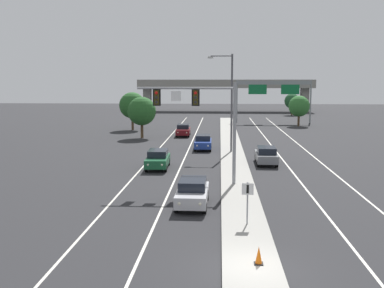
{
  "coord_description": "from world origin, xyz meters",
  "views": [
    {
      "loc": [
        -1.34,
        -17.51,
        7.5
      ],
      "look_at": [
        -3.2,
        13.25,
        3.2
      ],
      "focal_mm": 42.86,
      "sensor_mm": 36.0,
      "label": 1
    }
  ],
  "objects_px": {
    "traffic_cone_median_nose": "(259,255)",
    "highway_sign_gantry": "(274,88)",
    "tree_far_right_b": "(292,101)",
    "tree_far_left_c": "(132,105)",
    "overhead_signal_mast": "(203,111)",
    "tree_far_left_b": "(142,111)",
    "median_sign_post": "(248,197)",
    "car_oncoming_blue": "(203,142)",
    "car_oncoming_darkred": "(183,130)",
    "car_oncoming_silver": "(193,192)",
    "car_receding_grey": "(266,155)",
    "street_lamp_median": "(230,97)",
    "car_oncoming_green": "(158,159)",
    "tree_far_right_c": "(299,106)"
  },
  "relations": [
    {
      "from": "street_lamp_median",
      "to": "car_oncoming_green",
      "type": "relative_size",
      "value": 2.22
    },
    {
      "from": "highway_sign_gantry",
      "to": "car_oncoming_silver",
      "type": "bearing_deg",
      "value": -101.35
    },
    {
      "from": "tree_far_right_c",
      "to": "tree_far_right_b",
      "type": "height_order",
      "value": "tree_far_right_c"
    },
    {
      "from": "highway_sign_gantry",
      "to": "tree_far_right_c",
      "type": "height_order",
      "value": "highway_sign_gantry"
    },
    {
      "from": "tree_far_right_c",
      "to": "traffic_cone_median_nose",
      "type": "bearing_deg",
      "value": -101.04
    },
    {
      "from": "car_oncoming_silver",
      "to": "car_receding_grey",
      "type": "distance_m",
      "value": 15.31
    },
    {
      "from": "median_sign_post",
      "to": "car_oncoming_silver",
      "type": "xyz_separation_m",
      "value": [
        -3.05,
        3.88,
        -0.77
      ]
    },
    {
      "from": "car_oncoming_green",
      "to": "tree_far_right_b",
      "type": "distance_m",
      "value": 65.26
    },
    {
      "from": "tree_far_right_b",
      "to": "car_oncoming_darkred",
      "type": "bearing_deg",
      "value": -117.86
    },
    {
      "from": "tree_far_left_b",
      "to": "tree_far_left_c",
      "type": "relative_size",
      "value": 0.94
    },
    {
      "from": "median_sign_post",
      "to": "car_oncoming_blue",
      "type": "xyz_separation_m",
      "value": [
        -3.24,
        26.54,
        -0.77
      ]
    },
    {
      "from": "car_receding_grey",
      "to": "tree_far_right_b",
      "type": "distance_m",
      "value": 60.35
    },
    {
      "from": "car_receding_grey",
      "to": "tree_far_left_c",
      "type": "height_order",
      "value": "tree_far_left_c"
    },
    {
      "from": "median_sign_post",
      "to": "tree_far_left_c",
      "type": "distance_m",
      "value": 48.07
    },
    {
      "from": "traffic_cone_median_nose",
      "to": "car_oncoming_silver",
      "type": "bearing_deg",
      "value": 109.47
    },
    {
      "from": "car_receding_grey",
      "to": "traffic_cone_median_nose",
      "type": "relative_size",
      "value": 6.07
    },
    {
      "from": "street_lamp_median",
      "to": "highway_sign_gantry",
      "type": "xyz_separation_m",
      "value": [
        8.53,
        34.91,
        0.37
      ]
    },
    {
      "from": "median_sign_post",
      "to": "traffic_cone_median_nose",
      "type": "height_order",
      "value": "median_sign_post"
    },
    {
      "from": "car_oncoming_green",
      "to": "tree_far_right_c",
      "type": "bearing_deg",
      "value": 64.21
    },
    {
      "from": "car_oncoming_darkred",
      "to": "traffic_cone_median_nose",
      "type": "relative_size",
      "value": 6.09
    },
    {
      "from": "car_oncoming_silver",
      "to": "median_sign_post",
      "type": "bearing_deg",
      "value": -51.82
    },
    {
      "from": "car_oncoming_darkred",
      "to": "tree_far_left_b",
      "type": "height_order",
      "value": "tree_far_left_b"
    },
    {
      "from": "car_receding_grey",
      "to": "street_lamp_median",
      "type": "bearing_deg",
      "value": 116.84
    },
    {
      "from": "car_oncoming_silver",
      "to": "tree_far_right_c",
      "type": "height_order",
      "value": "tree_far_right_c"
    },
    {
      "from": "overhead_signal_mast",
      "to": "tree_far_left_c",
      "type": "relative_size",
      "value": 1.26
    },
    {
      "from": "car_oncoming_darkred",
      "to": "tree_far_right_c",
      "type": "xyz_separation_m",
      "value": [
        17.93,
        14.8,
        2.45
      ]
    },
    {
      "from": "car_oncoming_silver",
      "to": "traffic_cone_median_nose",
      "type": "bearing_deg",
      "value": -70.53
    },
    {
      "from": "tree_far_left_b",
      "to": "tree_far_right_b",
      "type": "distance_m",
      "value": 48.53
    },
    {
      "from": "car_oncoming_silver",
      "to": "car_oncoming_green",
      "type": "bearing_deg",
      "value": 107.56
    },
    {
      "from": "overhead_signal_mast",
      "to": "traffic_cone_median_nose",
      "type": "relative_size",
      "value": 9.73
    },
    {
      "from": "street_lamp_median",
      "to": "car_oncoming_darkred",
      "type": "relative_size",
      "value": 2.22
    },
    {
      "from": "car_oncoming_silver",
      "to": "highway_sign_gantry",
      "type": "xyz_separation_m",
      "value": [
        11.13,
        55.42,
        5.34
      ]
    },
    {
      "from": "street_lamp_median",
      "to": "tree_far_right_b",
      "type": "xyz_separation_m",
      "value": [
        14.58,
        52.88,
        -2.74
      ]
    },
    {
      "from": "tree_far_left_b",
      "to": "car_oncoming_darkred",
      "type": "bearing_deg",
      "value": 24.69
    },
    {
      "from": "traffic_cone_median_nose",
      "to": "highway_sign_gantry",
      "type": "relative_size",
      "value": 0.06
    },
    {
      "from": "tree_far_left_b",
      "to": "street_lamp_median",
      "type": "bearing_deg",
      "value": -46.48
    },
    {
      "from": "overhead_signal_mast",
      "to": "tree_far_left_b",
      "type": "bearing_deg",
      "value": 108.48
    },
    {
      "from": "overhead_signal_mast",
      "to": "traffic_cone_median_nose",
      "type": "height_order",
      "value": "overhead_signal_mast"
    },
    {
      "from": "tree_far_right_b",
      "to": "tree_far_left_c",
      "type": "relative_size",
      "value": 0.82
    },
    {
      "from": "tree_far_left_b",
      "to": "car_oncoming_blue",
      "type": "bearing_deg",
      "value": -48.9
    },
    {
      "from": "tree_far_right_b",
      "to": "tree_far_right_c",
      "type": "bearing_deg",
      "value": -96.08
    },
    {
      "from": "car_oncoming_green",
      "to": "tree_far_left_b",
      "type": "xyz_separation_m",
      "value": [
        -4.87,
        20.64,
        2.69
      ]
    },
    {
      "from": "highway_sign_gantry",
      "to": "tree_far_left_c",
      "type": "relative_size",
      "value": 2.32
    },
    {
      "from": "overhead_signal_mast",
      "to": "car_oncoming_blue",
      "type": "height_order",
      "value": "overhead_signal_mast"
    },
    {
      "from": "overhead_signal_mast",
      "to": "street_lamp_median",
      "type": "relative_size",
      "value": 0.72
    },
    {
      "from": "median_sign_post",
      "to": "tree_far_right_b",
      "type": "xyz_separation_m",
      "value": [
        14.12,
        77.26,
        1.47
      ]
    },
    {
      "from": "tree_far_left_c",
      "to": "highway_sign_gantry",
      "type": "bearing_deg",
      "value": 30.83
    },
    {
      "from": "car_oncoming_silver",
      "to": "street_lamp_median",
      "type": "bearing_deg",
      "value": 82.79
    },
    {
      "from": "traffic_cone_median_nose",
      "to": "car_receding_grey",
      "type": "bearing_deg",
      "value": 83.61
    },
    {
      "from": "tree_far_left_b",
      "to": "tree_far_left_c",
      "type": "height_order",
      "value": "tree_far_left_c"
    }
  ]
}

